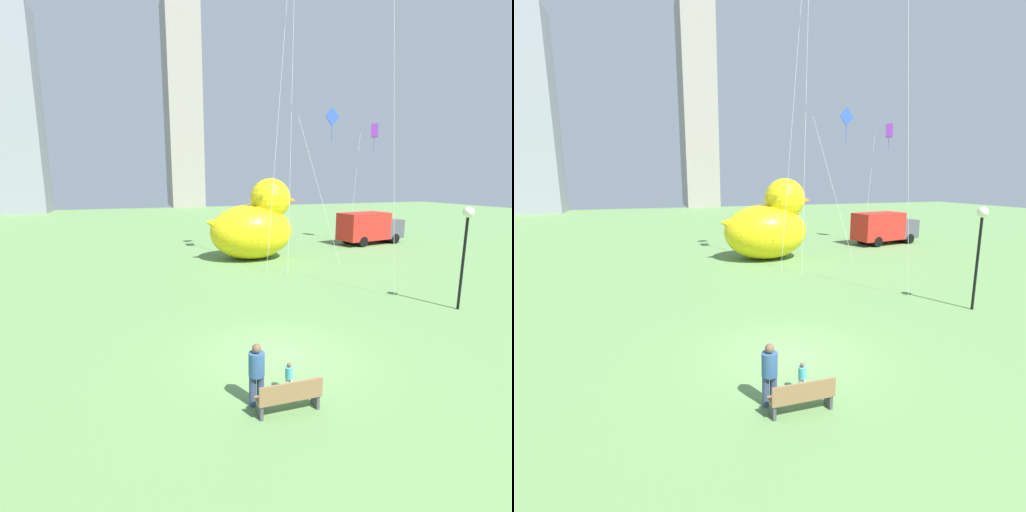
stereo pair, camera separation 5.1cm
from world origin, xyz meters
TOP-DOWN VIEW (x-y plane):
  - ground_plane at (0.00, 0.00)m, footprint 140.00×140.00m
  - park_bench at (-0.93, -3.02)m, footprint 1.68×0.48m
  - person_adult at (-1.60, -2.42)m, footprint 0.42×0.42m
  - person_child at (-0.56, -2.15)m, footprint 0.22×0.22m
  - giant_inflatable_duck at (4.30, 15.23)m, footprint 7.08×4.54m
  - lamppost at (9.45, 1.64)m, footprint 0.47×0.47m
  - box_truck at (16.23, 18.06)m, footprint 6.47×3.25m
  - city_skyline at (-8.77, 71.10)m, footprint 42.59×17.91m
  - kite_blue at (9.53, 13.83)m, footprint 3.08×2.86m
  - kite_purple at (16.55, 18.59)m, footprint 2.51×2.53m

SIDE VIEW (x-z plane):
  - ground_plane at x=0.00m, z-range 0.00..0.00m
  - park_bench at x=-0.93m, z-range 0.03..0.93m
  - person_child at x=-0.56m, z-range 0.05..0.92m
  - person_adult at x=-1.60m, z-range 0.09..1.79m
  - box_truck at x=16.23m, z-range 0.02..2.87m
  - giant_inflatable_duck at x=4.30m, z-range -0.44..5.43m
  - lamppost at x=9.45m, z-range 1.25..5.87m
  - kite_blue at x=9.53m, z-range 4.30..15.03m
  - kite_purple at x=16.55m, z-range 4.64..15.18m
  - city_skyline at x=-8.77m, z-range -3.47..38.30m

